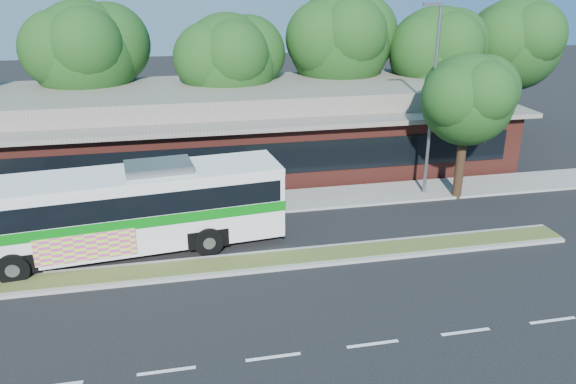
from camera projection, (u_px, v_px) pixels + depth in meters
name	position (u px, v px, depth m)	size (l,w,h in m)	color
ground	(249.00, 272.00, 20.63)	(120.00, 120.00, 0.00)	black
median_strip	(247.00, 263.00, 21.15)	(26.00, 1.10, 0.15)	#4F5A26
sidewalk	(230.00, 205.00, 26.44)	(44.00, 2.60, 0.12)	gray
plaza_building	(216.00, 128.00, 31.70)	(33.20, 11.20, 4.45)	#59221B
lamp_post	(432.00, 97.00, 26.12)	(0.93, 0.18, 9.07)	slate
tree_bg_b	(92.00, 51.00, 31.89)	(6.69, 6.00, 9.00)	black
tree_bg_c	(234.00, 59.00, 32.67)	(6.24, 5.60, 8.26)	black
tree_bg_d	(346.00, 40.00, 34.62)	(6.91, 6.20, 9.37)	black
tree_bg_e	(442.00, 51.00, 35.07)	(6.47, 5.80, 8.50)	black
tree_bg_f	(520.00, 42.00, 37.01)	(6.69, 6.00, 8.92)	black
transit_bus	(122.00, 206.00, 21.50)	(12.72, 4.05, 3.51)	silver
sidewalk_tree	(473.00, 97.00, 25.90)	(4.73, 4.24, 6.96)	black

